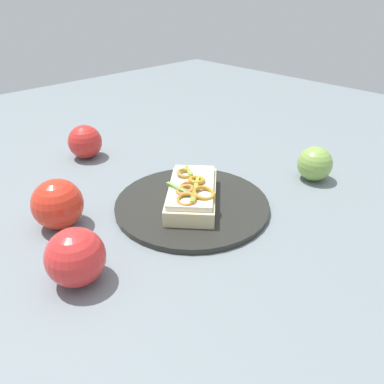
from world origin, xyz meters
name	(u,v)px	position (x,y,z in m)	size (l,w,h in m)	color
ground_plane	(192,207)	(0.00, 0.00, 0.00)	(2.00, 2.00, 0.00)	slate
plate	(192,204)	(0.00, 0.00, 0.01)	(0.27, 0.27, 0.01)	#262622
sandwich	(192,193)	(0.00, 0.00, 0.03)	(0.17, 0.18, 0.05)	beige
apple_0	(315,164)	(0.09, 0.25, 0.03)	(0.07, 0.07, 0.07)	#80A749
apple_1	(58,204)	(-0.11, -0.19, 0.04)	(0.08, 0.08, 0.08)	red
apple_2	(85,142)	(-0.32, -0.02, 0.04)	(0.07, 0.07, 0.07)	red
apple_3	(76,257)	(0.03, -0.24, 0.04)	(0.08, 0.08, 0.08)	red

